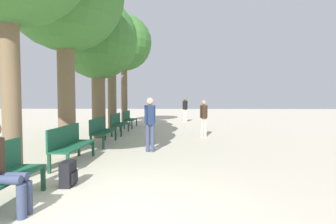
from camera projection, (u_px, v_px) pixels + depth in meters
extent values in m
plane|color=beige|center=(102.00, 219.00, 3.48)|extent=(80.00, 80.00, 0.00)
cube|color=#19422D|center=(43.00, 179.00, 4.54)|extent=(0.06, 0.06, 0.42)
cube|color=#19422D|center=(20.00, 179.00, 4.55)|extent=(0.06, 0.06, 0.42)
cube|color=#195138|center=(74.00, 146.00, 6.45)|extent=(0.49, 1.83, 0.04)
cube|color=#195138|center=(65.00, 136.00, 6.45)|extent=(0.04, 1.83, 0.47)
cube|color=#19422D|center=(68.00, 164.00, 5.59)|extent=(0.06, 0.06, 0.42)
cube|color=#19422D|center=(93.00, 149.00, 7.33)|extent=(0.06, 0.06, 0.42)
cube|color=#19422D|center=(49.00, 164.00, 5.60)|extent=(0.06, 0.06, 0.42)
cube|color=#19422D|center=(79.00, 149.00, 7.34)|extent=(0.06, 0.06, 0.42)
cube|color=#195138|center=(104.00, 132.00, 9.24)|extent=(0.49, 1.83, 0.04)
cube|color=#195138|center=(98.00, 125.00, 9.23)|extent=(0.04, 1.83, 0.47)
cube|color=#19422D|center=(103.00, 142.00, 8.38)|extent=(0.06, 0.06, 0.42)
cube|color=#19422D|center=(116.00, 135.00, 10.11)|extent=(0.06, 0.06, 0.42)
cube|color=#19422D|center=(91.00, 142.00, 8.39)|extent=(0.06, 0.06, 0.42)
cube|color=#19422D|center=(105.00, 135.00, 10.12)|extent=(0.06, 0.06, 0.42)
cube|color=#195138|center=(121.00, 124.00, 12.02)|extent=(0.49, 1.83, 0.04)
cube|color=#195138|center=(116.00, 119.00, 12.01)|extent=(0.04, 1.83, 0.47)
cube|color=#19422D|center=(121.00, 132.00, 11.16)|extent=(0.06, 0.06, 0.42)
cube|color=#19422D|center=(128.00, 127.00, 12.89)|extent=(0.06, 0.06, 0.42)
cube|color=#19422D|center=(112.00, 132.00, 11.17)|extent=(0.06, 0.06, 0.42)
cube|color=#19422D|center=(120.00, 127.00, 12.90)|extent=(0.06, 0.06, 0.42)
cube|color=#195138|center=(131.00, 120.00, 14.80)|extent=(0.49, 1.83, 0.04)
cube|color=#195138|center=(127.00, 115.00, 14.80)|extent=(0.04, 1.83, 0.47)
cube|color=#19422D|center=(132.00, 125.00, 13.94)|extent=(0.06, 0.06, 0.42)
cube|color=#19422D|center=(137.00, 122.00, 15.68)|extent=(0.06, 0.06, 0.42)
cube|color=#19422D|center=(124.00, 125.00, 13.95)|extent=(0.06, 0.06, 0.42)
cube|color=#19422D|center=(130.00, 122.00, 15.69)|extent=(0.06, 0.06, 0.42)
cylinder|color=brown|center=(11.00, 85.00, 5.06)|extent=(0.34, 0.34, 3.73)
cylinder|color=brown|center=(66.00, 89.00, 7.64)|extent=(0.49, 0.49, 3.77)
cylinder|color=brown|center=(99.00, 99.00, 10.88)|extent=(0.55, 0.55, 3.17)
sphere|color=#38702D|center=(98.00, 39.00, 10.76)|extent=(3.25, 3.25, 3.25)
cylinder|color=brown|center=(112.00, 96.00, 13.22)|extent=(0.43, 0.43, 3.50)
sphere|color=#38702D|center=(112.00, 48.00, 13.11)|extent=(2.41, 2.41, 2.41)
cylinder|color=brown|center=(124.00, 92.00, 16.41)|extent=(0.39, 0.39, 4.16)
sphere|color=#38702D|center=(124.00, 43.00, 16.27)|extent=(3.44, 3.44, 3.44)
cylinder|color=#384260|center=(5.00, 180.00, 3.47)|extent=(0.43, 0.12, 0.12)
cylinder|color=#384260|center=(21.00, 202.00, 3.48)|extent=(0.12, 0.12, 0.46)
cylinder|color=#384260|center=(12.00, 177.00, 3.62)|extent=(0.43, 0.12, 0.12)
cylinder|color=#384260|center=(28.00, 197.00, 3.63)|extent=(0.12, 0.12, 0.46)
cube|color=black|center=(68.00, 174.00, 4.79)|extent=(0.19, 0.35, 0.45)
cube|color=black|center=(74.00, 177.00, 4.79)|extent=(0.04, 0.25, 0.20)
cylinder|color=#384260|center=(148.00, 138.00, 7.91)|extent=(0.12, 0.12, 0.83)
cylinder|color=#384260|center=(152.00, 138.00, 7.91)|extent=(0.12, 0.12, 0.83)
cube|color=navy|center=(150.00, 115.00, 7.88)|extent=(0.26, 0.28, 0.59)
cylinder|color=navy|center=(146.00, 114.00, 7.88)|extent=(0.09, 0.09, 0.56)
cylinder|color=navy|center=(154.00, 114.00, 7.87)|extent=(0.09, 0.09, 0.56)
sphere|color=tan|center=(150.00, 101.00, 7.86)|extent=(0.22, 0.22, 0.22)
cylinder|color=beige|center=(202.00, 128.00, 11.03)|extent=(0.11, 0.11, 0.78)
cylinder|color=beige|center=(205.00, 128.00, 11.03)|extent=(0.11, 0.11, 0.78)
cube|color=black|center=(204.00, 112.00, 11.00)|extent=(0.21, 0.24, 0.55)
cylinder|color=black|center=(201.00, 112.00, 11.00)|extent=(0.08, 0.08, 0.53)
cylinder|color=black|center=(207.00, 112.00, 10.99)|extent=(0.08, 0.08, 0.53)
sphere|color=#A37A5B|center=(204.00, 103.00, 10.98)|extent=(0.21, 0.21, 0.21)
cylinder|color=beige|center=(184.00, 116.00, 18.45)|extent=(0.13, 0.13, 0.87)
cylinder|color=beige|center=(186.00, 116.00, 18.44)|extent=(0.13, 0.13, 0.87)
cube|color=black|center=(185.00, 105.00, 18.41)|extent=(0.29, 0.27, 0.62)
cylinder|color=black|center=(183.00, 105.00, 18.41)|extent=(0.09, 0.09, 0.59)
cylinder|color=black|center=(187.00, 105.00, 18.40)|extent=(0.09, 0.09, 0.59)
sphere|color=brown|center=(185.00, 99.00, 18.39)|extent=(0.24, 0.24, 0.24)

